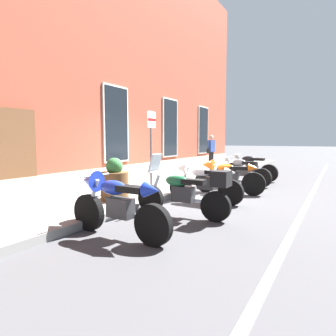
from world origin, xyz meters
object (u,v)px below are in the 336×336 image
(pedestrian_blue_top, at_px, (211,150))
(barrel_planter, at_px, (115,183))
(motorcycle_blue_sport, at_px, (115,202))
(motorcycle_green_touring, at_px, (187,191))
(parking_sign, at_px, (151,139))
(motorcycle_orange_sport, at_px, (227,175))
(motorcycle_black_naked, at_px, (250,168))
(motorcycle_white_sport, at_px, (202,180))
(motorcycle_grey_naked, at_px, (241,171))

(pedestrian_blue_top, relative_size, barrel_planter, 1.66)
(motorcycle_blue_sport, height_order, motorcycle_green_touring, motorcycle_green_touring)
(pedestrian_blue_top, bearing_deg, parking_sign, -171.75)
(parking_sign, bearing_deg, motorcycle_orange_sport, -50.19)
(barrel_planter, bearing_deg, motorcycle_blue_sport, -139.13)
(motorcycle_black_naked, bearing_deg, motorcycle_green_touring, -176.90)
(motorcycle_black_naked, distance_m, pedestrian_blue_top, 3.47)
(motorcycle_white_sport, bearing_deg, motorcycle_blue_sport, 177.74)
(barrel_planter, bearing_deg, motorcycle_black_naked, -14.88)
(motorcycle_black_naked, bearing_deg, barrel_planter, 165.12)
(barrel_planter, bearing_deg, motorcycle_grey_naked, -19.78)
(motorcycle_white_sport, distance_m, parking_sign, 1.87)
(motorcycle_white_sport, distance_m, pedestrian_blue_top, 7.36)
(motorcycle_white_sport, relative_size, motorcycle_grey_naked, 0.97)
(motorcycle_grey_naked, relative_size, parking_sign, 0.93)
(motorcycle_grey_naked, height_order, motorcycle_black_naked, motorcycle_black_naked)
(motorcycle_white_sport, height_order, motorcycle_grey_naked, motorcycle_white_sport)
(motorcycle_blue_sport, distance_m, motorcycle_black_naked, 7.82)
(motorcycle_grey_naked, bearing_deg, motorcycle_green_touring, -176.78)
(pedestrian_blue_top, bearing_deg, motorcycle_grey_naked, -144.47)
(motorcycle_white_sport, bearing_deg, motorcycle_orange_sport, -6.38)
(motorcycle_grey_naked, xyz_separation_m, barrel_planter, (-4.69, 1.69, 0.08))
(motorcycle_green_touring, bearing_deg, barrel_planter, 88.37)
(motorcycle_blue_sport, distance_m, motorcycle_orange_sport, 4.63)
(motorcycle_blue_sport, bearing_deg, barrel_planter, 40.87)
(motorcycle_black_naked, distance_m, barrel_planter, 6.31)
(motorcycle_white_sport, height_order, motorcycle_orange_sport, motorcycle_white_sport)
(motorcycle_blue_sport, xyz_separation_m, motorcycle_orange_sport, (4.62, -0.29, -0.02))
(motorcycle_white_sport, bearing_deg, motorcycle_grey_naked, -1.35)
(motorcycle_blue_sport, xyz_separation_m, motorcycle_grey_naked, (6.41, -0.20, -0.09))
(motorcycle_green_touring, height_order, motorcycle_black_naked, motorcycle_green_touring)
(parking_sign, distance_m, barrel_planter, 1.81)
(motorcycle_green_touring, bearing_deg, motorcycle_orange_sport, 3.54)
(pedestrian_blue_top, xyz_separation_m, barrel_planter, (-8.36, -0.93, -0.52))
(motorcycle_white_sport, distance_m, barrel_planter, 2.19)
(motorcycle_orange_sport, distance_m, pedestrian_blue_top, 6.12)
(motorcycle_orange_sport, bearing_deg, pedestrian_blue_top, 26.36)
(motorcycle_orange_sport, bearing_deg, barrel_planter, 148.63)
(motorcycle_green_touring, xyz_separation_m, parking_sign, (1.54, 1.89, 1.07))
(motorcycle_white_sport, height_order, barrel_planter, barrel_planter)
(motorcycle_black_naked, xyz_separation_m, barrel_planter, (-6.10, 1.62, 0.07))
(motorcycle_blue_sport, relative_size, motorcycle_orange_sport, 0.99)
(motorcycle_white_sport, xyz_separation_m, motorcycle_grey_naked, (3.21, -0.08, -0.07))
(motorcycle_blue_sport, distance_m, barrel_planter, 2.27)
(motorcycle_orange_sport, distance_m, motorcycle_grey_naked, 1.79)
(motorcycle_orange_sport, distance_m, barrel_planter, 3.40)
(motorcycle_grey_naked, xyz_separation_m, parking_sign, (-3.21, 1.62, 1.12))
(motorcycle_grey_naked, bearing_deg, motorcycle_black_naked, 2.70)
(motorcycle_green_touring, distance_m, pedestrian_blue_top, 8.92)
(motorcycle_blue_sport, distance_m, pedestrian_blue_top, 10.38)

